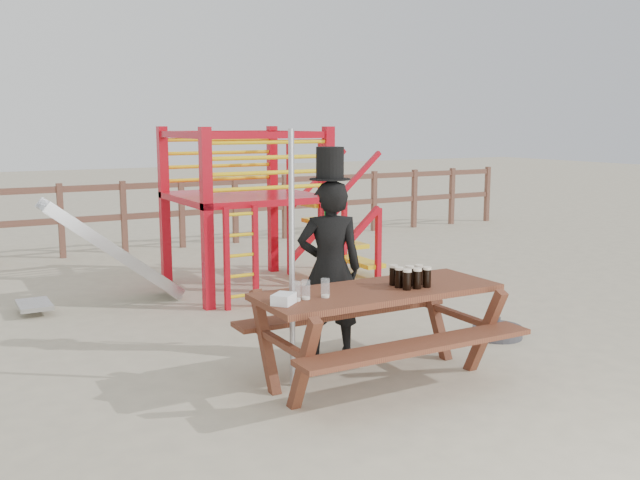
{
  "coord_description": "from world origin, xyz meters",
  "views": [
    {
      "loc": [
        -3.43,
        -4.85,
        2.13
      ],
      "look_at": [
        -0.25,
        0.8,
        1.07
      ],
      "focal_mm": 40.0,
      "sensor_mm": 36.0,
      "label": 1
    }
  ],
  "objects": [
    {
      "name": "ground",
      "position": [
        0.0,
        0.0,
        0.0
      ],
      "size": [
        60.0,
        60.0,
        0.0
      ],
      "primitive_type": "plane",
      "color": "#BAAE90",
      "rests_on": "ground"
    },
    {
      "name": "back_fence",
      "position": [
        0.0,
        7.0,
        0.74
      ],
      "size": [
        15.09,
        0.09,
        1.2
      ],
      "color": "brown",
      "rests_on": "ground"
    },
    {
      "name": "playground_fort",
      "position": [
        0.12,
        3.58,
        1.07
      ],
      "size": [
        4.71,
        1.84,
        2.1
      ],
      "color": "red",
      "rests_on": "ground"
    },
    {
      "name": "picnic_table",
      "position": [
        -0.21,
        -0.11,
        0.5
      ],
      "size": [
        2.05,
        1.42,
        0.79
      ],
      "rotation": [
        0.0,
        0.0,
        -0.0
      ],
      "color": "brown",
      "rests_on": "ground"
    },
    {
      "name": "man_with_hat",
      "position": [
        -0.21,
        0.69,
        0.86
      ],
      "size": [
        0.7,
        0.59,
        1.93
      ],
      "rotation": [
        0.0,
        0.0,
        2.76
      ],
      "color": "black",
      "rests_on": "ground"
    },
    {
      "name": "metal_pole",
      "position": [
        -0.88,
        0.14,
        1.05
      ],
      "size": [
        0.05,
        0.05,
        2.1
      ],
      "primitive_type": "cylinder",
      "color": "#B2B2B7",
      "rests_on": "ground"
    },
    {
      "name": "parasol_base",
      "position": [
        1.54,
        0.32,
        0.06
      ],
      "size": [
        0.49,
        0.49,
        0.21
      ],
      "color": "#38383D",
      "rests_on": "ground"
    },
    {
      "name": "paper_bag",
      "position": [
        -1.12,
        -0.19,
        0.83
      ],
      "size": [
        0.23,
        0.22,
        0.08
      ],
      "primitive_type": "cube",
      "rotation": [
        0.0,
        0.0,
        0.7
      ],
      "color": "white",
      "rests_on": "picnic_table"
    },
    {
      "name": "stout_pints",
      "position": [
        0.05,
        -0.19,
        0.88
      ],
      "size": [
        0.28,
        0.28,
        0.17
      ],
      "color": "black",
      "rests_on": "picnic_table"
    },
    {
      "name": "empty_glasses",
      "position": [
        -0.87,
        -0.14,
        0.86
      ],
      "size": [
        0.32,
        0.09,
        0.15
      ],
      "color": "silver",
      "rests_on": "picnic_table"
    }
  ]
}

